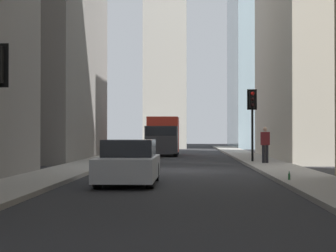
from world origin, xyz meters
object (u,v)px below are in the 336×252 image
Objects in this scene: delivery_truck at (163,136)px; discarded_bottle at (289,176)px; traffic_light_midblock at (252,108)px; sedan_silver at (129,163)px; pedestrian at (265,143)px.

delivery_truck is 23.93× the size of discarded_bottle.
sedan_silver is at bearing 157.22° from traffic_light_midblock.
pedestrian is at bearing -165.47° from traffic_light_midblock.
traffic_light_midblock is (-11.66, -5.30, 1.51)m from delivery_truck.
sedan_silver is 2.37× the size of pedestrian.
delivery_truck is at bearing 0.00° from sedan_silver.
delivery_truck is 3.56× the size of pedestrian.
delivery_truck is 24.67m from discarded_bottle.
discarded_bottle is at bearing -168.05° from delivery_truck.
delivery_truck is at bearing 11.95° from discarded_bottle.
traffic_light_midblock is at bearing -22.78° from sedan_silver.
sedan_silver is at bearing 91.93° from discarded_bottle.
delivery_truck reaches higher than sedan_silver.
delivery_truck is 14.58m from pedestrian.
sedan_silver reaches higher than discarded_bottle.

